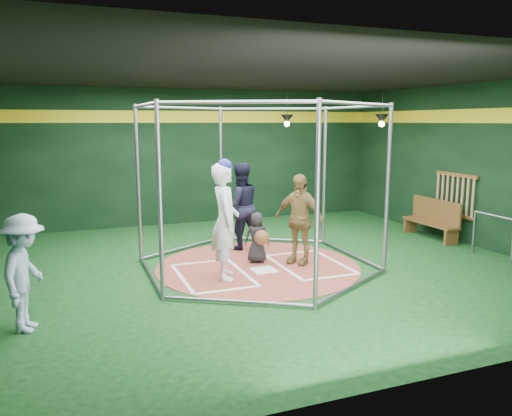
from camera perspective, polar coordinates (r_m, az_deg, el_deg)
name	(u,v)px	position (r m, az deg, el deg)	size (l,w,h in m)	color
room_shell	(258,173)	(9.07, 0.21, 3.98)	(10.10, 9.10, 3.53)	#0B3310
clay_disc	(258,266)	(9.41, 0.22, -6.68)	(3.80, 3.80, 0.01)	#954636
home_plate	(264,270)	(9.13, 0.90, -7.11)	(0.43, 0.43, 0.01)	white
batter_box_left	(213,275)	(8.89, -4.97, -7.64)	(1.17, 1.77, 0.01)	white
batter_box_right	(309,264)	(9.56, 6.12, -6.40)	(1.17, 1.77, 0.01)	white
batting_cage	(258,187)	(9.09, 0.22, 2.38)	(4.05, 4.67, 3.00)	gray
bat_rack	(455,195)	(12.13, 21.77, 1.42)	(0.07, 1.25, 0.98)	brown
pendant_lamp_near	(287,119)	(13.19, 3.57, 10.11)	(0.34, 0.34, 0.90)	black
pendant_lamp_far	(382,119)	(12.68, 14.18, 9.84)	(0.34, 0.34, 0.90)	black
batter_figure	(225,220)	(8.51, -3.56, -1.37)	(0.62, 0.81, 2.06)	white
visitor_leopard	(299,219)	(9.44, 4.93, -1.26)	(1.00, 0.42, 1.71)	#A68D47
catcher_figure	(258,237)	(9.51, 0.18, -3.38)	(0.55, 0.61, 0.97)	black
umpire	(240,206)	(10.50, -1.83, 0.23)	(0.89, 0.69, 1.83)	black
bystander_blue	(24,273)	(7.10, -24.95, -6.76)	(0.99, 0.57, 1.54)	#A5BCDB
dugout_bench	(433,218)	(12.25, 19.56, -1.13)	(0.37, 1.57, 0.91)	brown
steel_railing	(493,229)	(10.89, 25.47, -2.20)	(0.05, 1.02, 0.88)	gray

